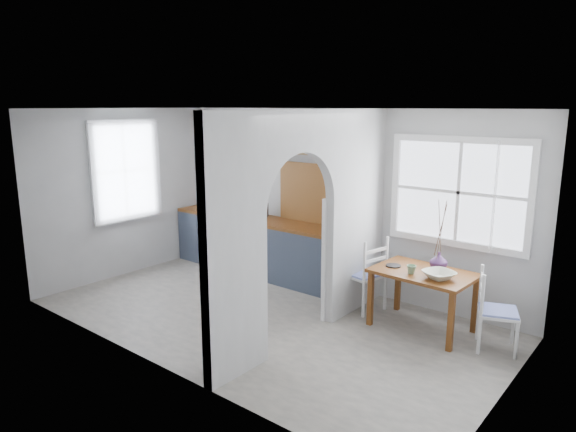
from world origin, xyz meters
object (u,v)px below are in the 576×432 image
Objects in this scene: chair_left at (363,273)px; kettle at (334,226)px; dining_table at (422,300)px; chair_right at (498,311)px; vase at (439,261)px.

kettle is at bearing -96.10° from chair_left.
chair_left is at bearing -4.80° from kettle.
kettle is (-1.48, 0.30, 0.65)m from dining_table.
chair_left is 0.82m from kettle.
chair_right is 0.87m from vase.
kettle is at bearing 62.10° from chair_right.
chair_right is 4.15× the size of vase.
dining_table is at bearing 70.00° from chair_right.
chair_left is 1.03m from vase.
kettle is 0.97× the size of vase.
chair_left is 4.58× the size of vase.
kettle reaches higher than chair_left.
chair_right is (0.87, 0.02, 0.09)m from dining_table.
vase is at bearing 9.27° from kettle.
chair_left reaches higher than chair_right.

